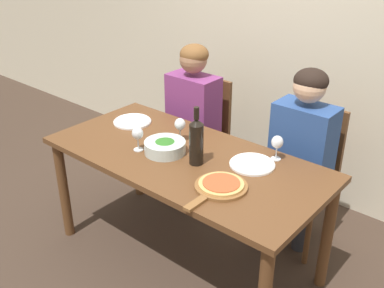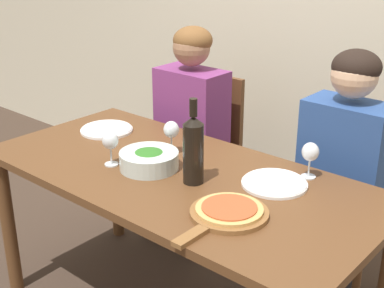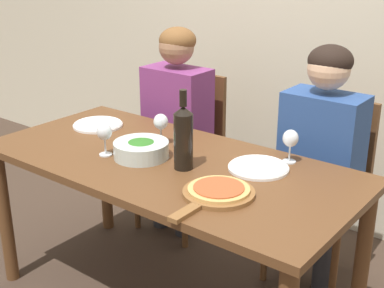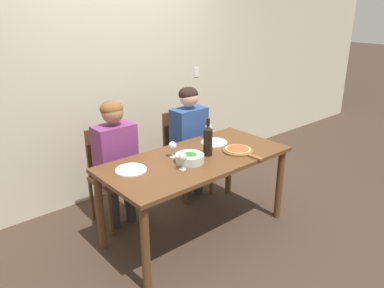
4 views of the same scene
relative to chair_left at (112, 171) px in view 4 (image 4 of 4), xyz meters
The scene contains 15 objects.
ground_plane 1.00m from the chair_left, 57.52° to the right, with size 40.00×40.00×0.00m, color #3D2D23.
back_wall 1.10m from the chair_left, 50.05° to the left, with size 10.00×0.06×2.70m.
dining_table 0.87m from the chair_left, 57.52° to the right, with size 1.73×0.82×0.77m.
chair_left is the anchor object (origin of this frame).
chair_right 0.91m from the chair_left, ahead, with size 0.42×0.42×0.95m.
person_woman 0.26m from the chair_left, 90.00° to the right, with size 0.47×0.51×1.24m.
person_man 0.95m from the chair_left, ahead, with size 0.47×0.51×1.24m.
wine_bottle 1.03m from the chair_left, 52.64° to the right, with size 0.08×0.08×0.35m.
broccoli_bowl 0.90m from the chair_left, 65.85° to the right, with size 0.25×0.25×0.08m.
dinner_plate_left 0.66m from the chair_left, 102.98° to the right, with size 0.26×0.26×0.02m.
dinner_plate_right 1.04m from the chair_left, 34.11° to the right, with size 0.26×0.26×0.02m.
pizza_on_board 1.25m from the chair_left, 46.28° to the right, with size 0.28×0.42×0.04m.
wine_glass_left 0.95m from the chair_left, 76.85° to the right, with size 0.07×0.07×0.15m.
wine_glass_right 1.06m from the chair_left, 24.70° to the right, with size 0.07×0.07×0.15m.
wine_glass_centre 0.75m from the chair_left, 62.63° to the right, with size 0.07×0.07×0.15m.
Camera 4 is at (-2.05, -2.32, 2.05)m, focal length 35.00 mm.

